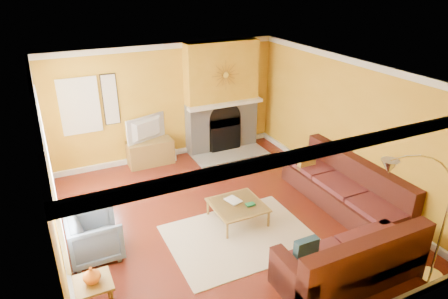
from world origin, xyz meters
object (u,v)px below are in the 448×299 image
armchair (95,236)px  side_table (95,297)px  sectional_sofa (313,204)px  arc_lamp (415,226)px  coffee_table (238,212)px  media_console (150,152)px

armchair → side_table: armchair is taller
sectional_sofa → side_table: (-3.78, -0.37, -0.19)m
armchair → arc_lamp: arc_lamp is taller
armchair → side_table: bearing=170.6°
side_table → arc_lamp: bearing=-20.4°
arc_lamp → coffee_table: bearing=116.8°
coffee_table → side_table: 2.88m
side_table → coffee_table: bearing=22.1°
media_console → side_table: media_console is taller
sectional_sofa → armchair: size_ratio=4.32×
coffee_table → armchair: (-2.47, 0.12, 0.19)m
coffee_table → arc_lamp: 3.01m
coffee_table → side_table: (-2.67, -1.08, 0.08)m
sectional_sofa → side_table: sectional_sofa is taller
sectional_sofa → armchair: bearing=166.8°
sectional_sofa → side_table: size_ratio=6.71×
media_console → armchair: size_ratio=1.29×
sectional_sofa → armchair: sectional_sofa is taller
side_table → arc_lamp: arc_lamp is taller
media_console → armchair: 3.33m
coffee_table → media_console: (-0.75, 2.97, 0.11)m
arc_lamp → sectional_sofa: bearing=95.7°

